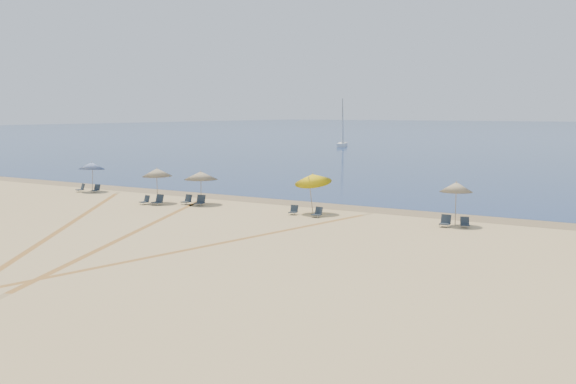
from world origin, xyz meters
name	(u,v)px	position (x,y,z in m)	size (l,w,h in m)	color
ground	(17,278)	(0.00, 0.00, 0.00)	(160.00, 160.00, 0.00)	tan
wet_sand	(319,205)	(0.00, 24.00, 0.00)	(500.00, 500.00, 0.00)	olive
umbrella_0	(92,166)	(-19.20, 21.11, 2.08)	(2.09, 2.11, 2.42)	gray
umbrella_1	(157,172)	(-10.12, 18.87, 2.16)	(2.11, 2.12, 2.50)	gray
umbrella_2	(201,176)	(-7.12, 20.01, 1.99)	(2.34, 2.34, 2.33)	gray
umbrella_3	(313,178)	(1.59, 20.39, 2.23)	(2.35, 2.41, 2.77)	gray
umbrella_4	(456,187)	(10.67, 20.77, 2.18)	(1.85, 1.85, 2.53)	gray
chair_0	(81,188)	(-19.81, 20.49, 0.29)	(0.73, 0.79, 0.66)	#1B232B
chair_1	(96,189)	(-18.56, 20.92, 0.28)	(0.60, 0.68, 0.63)	#1B232B
chair_2	(145,200)	(-10.31, 17.85, 0.28)	(0.63, 0.70, 0.63)	#1B232B
chair_3	(158,200)	(-9.34, 18.09, 0.32)	(0.63, 0.73, 0.72)	#1B232B
chair_4	(187,200)	(-7.87, 19.39, 0.30)	(0.59, 0.68, 0.67)	#1B232B
chair_5	(200,201)	(-6.70, 19.38, 0.32)	(0.75, 0.83, 0.72)	#1B232B
chair_6	(294,210)	(0.82, 19.35, 0.26)	(0.59, 0.66, 0.59)	#1B232B
chair_7	(317,213)	(2.60, 19.22, 0.28)	(0.59, 0.67, 0.63)	#1B232B
chair_8	(445,222)	(10.36, 20.00, 0.30)	(0.62, 0.70, 0.67)	#1B232B
chair_9	(465,223)	(11.36, 20.34, 0.26)	(0.67, 0.72, 0.59)	#1B232B
sailboat_2	(343,132)	(-33.77, 93.30, 2.62)	(3.60, 5.94, 8.66)	white
tire_tracks	(133,232)	(-3.34, 9.61, 0.00)	(47.06, 39.96, 0.00)	tan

